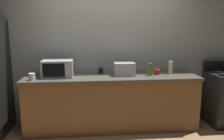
{
  "coord_description": "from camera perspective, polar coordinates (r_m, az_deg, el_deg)",
  "views": [
    {
      "loc": [
        -0.34,
        -3.17,
        1.7
      ],
      "look_at": [
        0.0,
        0.4,
        1.0
      ],
      "focal_mm": 36.01,
      "sensor_mm": 36.0,
      "label": 1
    }
  ],
  "objects": [
    {
      "name": "mug_black",
      "position": [
        3.86,
        -2.88,
        -0.15
      ],
      "size": [
        0.08,
        0.08,
        0.1
      ],
      "primitive_type": "cylinder",
      "color": "black",
      "rests_on": "counter_run"
    },
    {
      "name": "counter_run",
      "position": [
        3.79,
        0.0,
        -8.16
      ],
      "size": [
        2.84,
        0.64,
        0.9
      ],
      "color": "brown",
      "rests_on": "ground_plane"
    },
    {
      "name": "bottle_olive_oil",
      "position": [
        3.77,
        9.72,
        0.17
      ],
      "size": [
        0.08,
        0.08,
        0.2
      ],
      "primitive_type": "cylinder",
      "color": "#4C6B19",
      "rests_on": "counter_run"
    },
    {
      "name": "toaster_oven",
      "position": [
        3.73,
        3.12,
        0.31
      ],
      "size": [
        0.34,
        0.26,
        0.21
      ],
      "primitive_type": "cube",
      "color": "#B7BABF",
      "rests_on": "counter_run"
    },
    {
      "name": "back_wall",
      "position": [
        4.01,
        -0.56,
        6.04
      ],
      "size": [
        6.4,
        0.1,
        2.7
      ],
      "primitive_type": "cube",
      "color": "#9EA399",
      "rests_on": "ground_plane"
    },
    {
      "name": "mug_white",
      "position": [
        3.59,
        -19.68,
        -1.62
      ],
      "size": [
        0.09,
        0.09,
        0.11
      ],
      "primitive_type": "cylinder",
      "color": "white",
      "rests_on": "counter_run"
    },
    {
      "name": "microwave",
      "position": [
        3.71,
        -13.59,
        0.43
      ],
      "size": [
        0.48,
        0.35,
        0.27
      ],
      "color": "#B7BABF",
      "rests_on": "counter_run"
    },
    {
      "name": "mug_red",
      "position": [
        3.86,
        11.45,
        -0.47
      ],
      "size": [
        0.08,
        0.08,
        0.09
      ],
      "primitive_type": "cylinder",
      "color": "red",
      "rests_on": "counter_run"
    },
    {
      "name": "bottle_vinegar",
      "position": [
        3.97,
        14.65,
        0.65
      ],
      "size": [
        0.07,
        0.07,
        0.22
      ],
      "primitive_type": "cylinder",
      "color": "beige",
      "rests_on": "counter_run"
    },
    {
      "name": "ground_plane",
      "position": [
        3.61,
        0.63,
        -17.04
      ],
      "size": [
        8.0,
        8.0,
        0.0
      ],
      "primitive_type": "plane",
      "color": "#93704C"
    }
  ]
}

